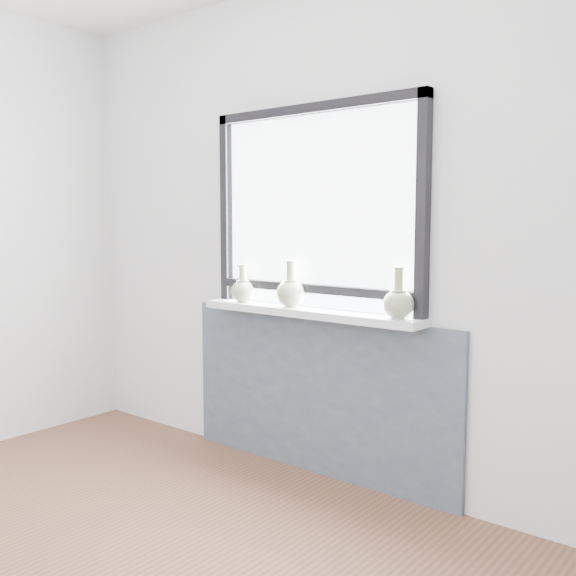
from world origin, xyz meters
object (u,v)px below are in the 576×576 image
Objects in this scene: vase_a at (243,289)px; vase_b at (291,291)px; vase_c at (398,302)px; windowsill at (307,312)px.

vase_b is (0.34, 0.01, 0.01)m from vase_a.
vase_a is at bearing 179.89° from vase_c.
vase_a reaches higher than windowsill.
windowsill is at bearing 178.66° from vase_c.
vase_a is 0.99m from vase_c.
windowsill is 5.37× the size of vase_b.
vase_b reaches higher than vase_c.
vase_c reaches higher than windowsill.
vase_a is 0.34m from vase_b.
vase_b is (-0.11, 0.00, 0.10)m from windowsill.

